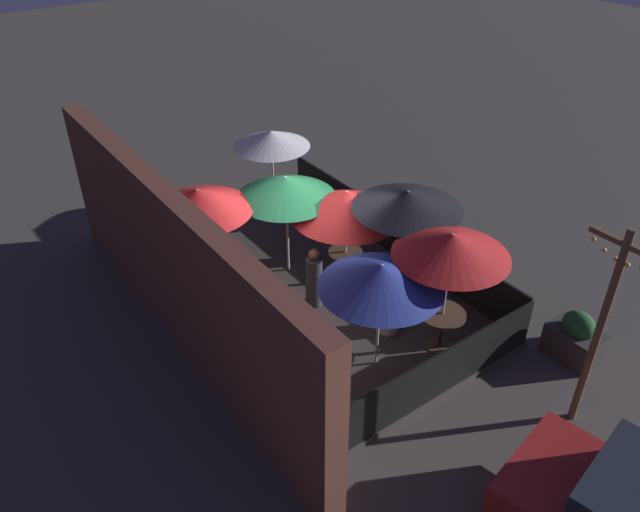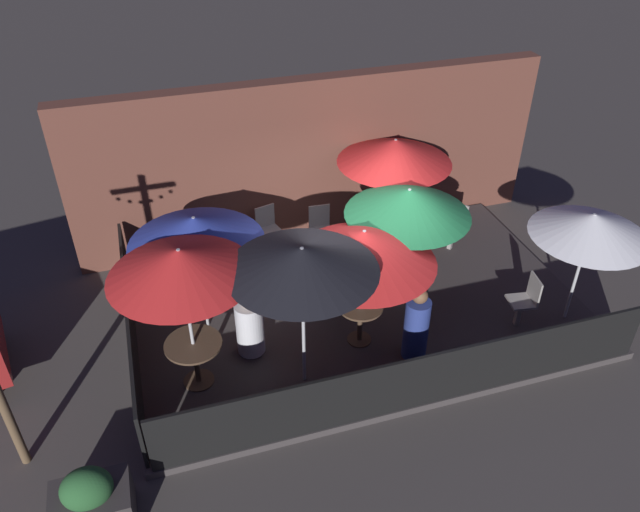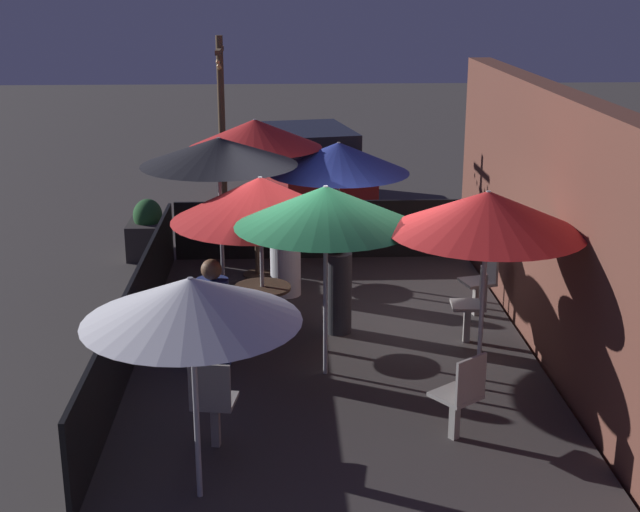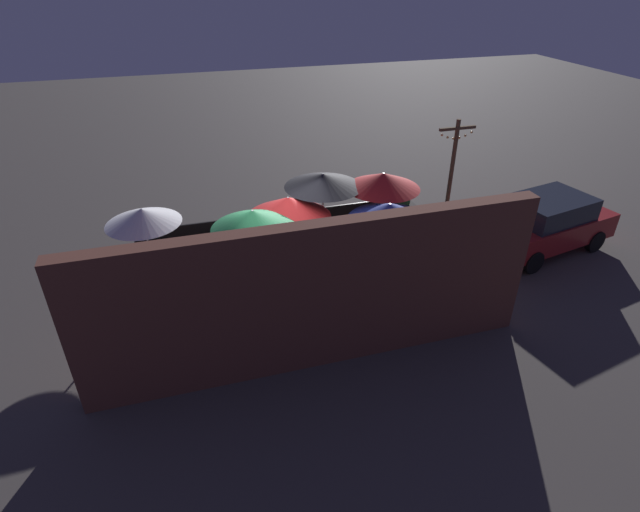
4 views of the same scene
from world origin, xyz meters
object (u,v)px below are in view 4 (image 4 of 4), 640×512
object	(u,v)px
patio_umbrella_4	(244,256)
patron_2	(354,249)
patio_umbrella_5	(253,219)
patio_umbrella_6	(389,212)
dining_table_0	(380,234)
dining_table_1	(290,251)
patron_1	(260,244)
planter_box	(400,209)
patio_umbrella_0	(383,181)
patio_chair_3	(194,313)
patio_chair_1	(311,310)
patron_0	(309,267)
parked_car_0	(546,223)
patio_umbrella_1	(288,207)
patio_umbrella_3	(142,216)
patio_umbrella_2	(323,180)
patio_chair_2	(185,259)
light_post	(451,173)
patio_chair_0	(356,311)

from	to	relation	value
patio_umbrella_4	patron_2	distance (m)	4.11
patio_umbrella_5	patio_umbrella_6	world-z (taller)	patio_umbrella_5
dining_table_0	dining_table_1	world-z (taller)	dining_table_0
patron_1	planter_box	size ratio (longest dim) A/B	1.34
patio_umbrella_0	patron_1	xyz separation A→B (m)	(3.29, -0.43, -1.60)
patio_umbrella_0	patio_chair_3	distance (m)	5.88
patio_umbrella_6	patron_2	distance (m)	1.68
patio_chair_1	patron_0	distance (m)	1.69
patio_umbrella_6	parked_car_0	bearing A→B (deg)	-176.94
dining_table_0	patio_umbrella_4	bearing A→B (deg)	31.78
patio_umbrella_5	patio_umbrella_6	bearing A→B (deg)	173.99
patio_umbrella_1	patio_umbrella_0	bearing A→B (deg)	-177.11
patio_umbrella_3	patron_2	bearing A→B (deg)	171.43
patio_umbrella_2	patio_chair_3	distance (m)	4.80
dining_table_1	parked_car_0	xyz separation A→B (m)	(-7.30, 0.81, 0.17)
patio_umbrella_3	patron_1	size ratio (longest dim) A/B	1.56
dining_table_0	patio_chair_2	world-z (taller)	patio_chair_2
patron_1	patio_umbrella_0	bearing A→B (deg)	-114.15
patio_chair_1	patio_umbrella_4	bearing A→B (deg)	84.72
patio_umbrella_2	patio_umbrella_4	bearing A→B (deg)	49.08
planter_box	light_post	world-z (taller)	light_post
patio_chair_1	patron_2	world-z (taller)	patron_2
patio_umbrella_0	patio_umbrella_2	xyz separation A→B (m)	(1.52, -0.43, 0.02)
patio_umbrella_1	patron_2	bearing A→B (deg)	170.28
patio_umbrella_1	patio_chair_2	xyz separation A→B (m)	(2.69, -0.42, -1.31)
patio_umbrella_6	light_post	size ratio (longest dim) A/B	0.59
patron_2	patron_0	bearing A→B (deg)	-12.00
patio_umbrella_1	patio_umbrella_6	world-z (taller)	patio_umbrella_6
patio_chair_3	patio_chair_0	bearing A→B (deg)	-52.20
patio_chair_2	parked_car_0	size ratio (longest dim) A/B	0.22
patio_chair_0	patio_chair_3	xyz separation A→B (m)	(3.42, -0.95, -0.00)
patron_0	light_post	bearing A→B (deg)	-30.37
patio_umbrella_1	patron_0	world-z (taller)	patio_umbrella_1
dining_table_0	patron_0	xyz separation A→B (m)	(2.35, 1.09, -0.02)
patio_chair_3	patron_2	distance (m)	4.65
patio_umbrella_5	patio_umbrella_4	bearing A→B (deg)	74.23
patio_umbrella_1	patron_0	size ratio (longest dim) A/B	1.71
light_post	parked_car_0	size ratio (longest dim) A/B	0.83
patio_chair_1	patron_1	bearing A→B (deg)	13.15
planter_box	patio_chair_1	bearing A→B (deg)	47.21
patio_chair_2	parked_car_0	distance (m)	10.07
patron_0	patron_2	bearing A→B (deg)	-25.71
patio_umbrella_1	light_post	world-z (taller)	light_post
dining_table_0	patron_2	world-z (taller)	patron_2
patio_umbrella_2	patio_umbrella_4	distance (m)	3.91
light_post	parked_car_0	distance (m)	3.03
patio_umbrella_3	patio_chair_2	bearing A→B (deg)	174.91
patio_umbrella_4	patron_1	size ratio (longest dim) A/B	1.73
patio_chair_0	patron_2	xyz separation A→B (m)	(-0.91, -2.62, 0.00)
light_post	patio_umbrella_1	bearing A→B (deg)	8.77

